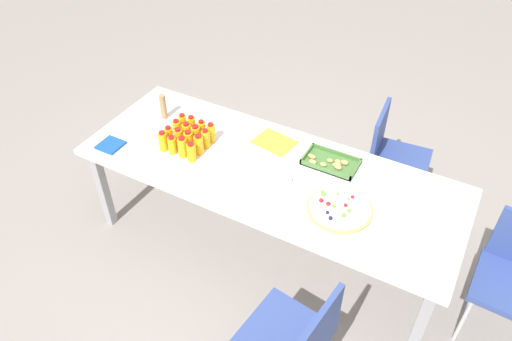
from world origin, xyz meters
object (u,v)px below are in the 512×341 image
(chair_near_right, at_px, (296,337))
(juice_bottle_8, at_px, (177,129))
(napkin_stack, at_px, (111,145))
(paper_folder, at_px, (275,142))
(juice_bottle_5, at_px, (179,138))
(juice_bottle_0, at_px, (163,141))
(juice_bottle_2, at_px, (183,147))
(snack_tray, at_px, (330,162))
(juice_bottle_7, at_px, (199,145))
(chair_far_right, at_px, (392,153))
(juice_bottle_3, at_px, (191,152))
(juice_bottle_4, at_px, (169,135))
(juice_bottle_6, at_px, (189,141))
(juice_bottle_10, at_px, (196,135))
(cardboard_tube, at_px, (163,107))
(fruit_pizza, at_px, (339,208))
(juice_bottle_1, at_px, (172,145))
(plate_stack, at_px, (278,178))
(juice_bottle_12, at_px, (183,123))
(juice_bottle_15, at_px, (211,133))
(party_table, at_px, (269,175))
(juice_bottle_9, at_px, (187,132))
(juice_bottle_11, at_px, (206,139))
(juice_bottle_14, at_px, (202,130))
(juice_bottle_13, at_px, (192,126))

(chair_near_right, relative_size, juice_bottle_8, 6.17)
(napkin_stack, bearing_deg, paper_folder, 30.74)
(juice_bottle_5, bearing_deg, juice_bottle_0, -133.07)
(juice_bottle_2, xyz_separation_m, snack_tray, (0.86, 0.38, -0.06))
(juice_bottle_7, relative_size, juice_bottle_8, 1.06)
(chair_far_right, xyz_separation_m, chair_near_right, (0.01, -1.65, 0.00))
(juice_bottle_3, height_order, napkin_stack, juice_bottle_3)
(juice_bottle_4, relative_size, juice_bottle_5, 0.90)
(chair_far_right, bearing_deg, juice_bottle_6, -56.75)
(juice_bottle_6, distance_m, juice_bottle_10, 0.08)
(cardboard_tube, bearing_deg, juice_bottle_8, -33.47)
(juice_bottle_2, height_order, juice_bottle_5, juice_bottle_2)
(chair_far_right, relative_size, juice_bottle_2, 5.58)
(juice_bottle_2, distance_m, juice_bottle_10, 0.15)
(chair_near_right, relative_size, fruit_pizza, 2.21)
(juice_bottle_2, relative_size, snack_tray, 0.43)
(chair_far_right, distance_m, juice_bottle_1, 1.57)
(chair_near_right, bearing_deg, juice_bottle_5, 65.27)
(plate_stack, height_order, paper_folder, plate_stack)
(juice_bottle_12, xyz_separation_m, juice_bottle_15, (0.23, -0.01, 0.00))
(juice_bottle_12, distance_m, cardboard_tube, 0.21)
(juice_bottle_10, distance_m, paper_folder, 0.52)
(party_table, height_order, paper_folder, paper_folder)
(juice_bottle_6, relative_size, cardboard_tube, 0.80)
(juice_bottle_1, xyz_separation_m, fruit_pizza, (1.14, 0.03, -0.05))
(juice_bottle_9, bearing_deg, juice_bottle_11, 0.77)
(juice_bottle_7, xyz_separation_m, plate_stack, (0.56, 0.02, -0.06))
(juice_bottle_14, bearing_deg, juice_bottle_12, 179.08)
(juice_bottle_10, relative_size, napkin_stack, 0.95)
(juice_bottle_0, height_order, cardboard_tube, cardboard_tube)
(juice_bottle_2, xyz_separation_m, juice_bottle_9, (-0.07, 0.15, -0.01))
(juice_bottle_2, bearing_deg, juice_bottle_1, -175.55)
(snack_tray, relative_size, plate_stack, 1.98)
(party_table, xyz_separation_m, plate_stack, (0.10, -0.06, 0.07))
(juice_bottle_11, bearing_deg, fruit_pizza, -7.31)
(juice_bottle_0, xyz_separation_m, juice_bottle_4, (-0.01, 0.08, -0.01))
(party_table, xyz_separation_m, snack_tray, (0.32, 0.23, 0.07))
(juice_bottle_9, xyz_separation_m, fruit_pizza, (1.13, -0.12, -0.05))
(juice_bottle_0, height_order, juice_bottle_8, juice_bottle_0)
(juice_bottle_8, bearing_deg, juice_bottle_5, -46.65)
(chair_far_right, distance_m, juice_bottle_15, 1.32)
(juice_bottle_0, xyz_separation_m, juice_bottle_2, (0.15, 0.01, 0.00))
(chair_far_right, bearing_deg, plate_stack, -34.33)
(juice_bottle_9, distance_m, napkin_stack, 0.51)
(juice_bottle_10, xyz_separation_m, juice_bottle_11, (0.08, 0.00, -0.00))
(juice_bottle_0, distance_m, cardboard_tube, 0.36)
(juice_bottle_13, bearing_deg, juice_bottle_4, -118.24)
(snack_tray, xyz_separation_m, napkin_stack, (-1.34, -0.53, -0.00))
(juice_bottle_11, bearing_deg, juice_bottle_2, -117.29)
(party_table, bearing_deg, juice_bottle_1, -165.87)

